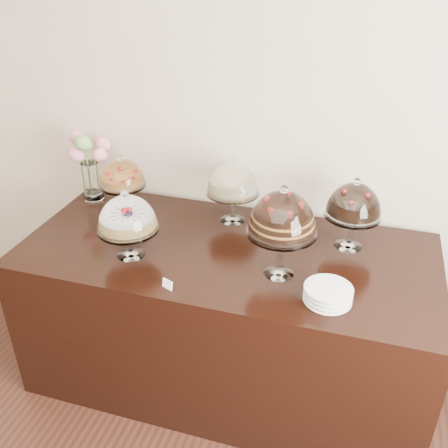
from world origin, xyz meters
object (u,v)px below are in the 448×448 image
(cake_stand_dark_choco, at_px, (354,203))
(cake_stand_sugar_sponge, at_px, (127,216))
(display_counter, at_px, (227,315))
(cake_stand_fruit_tart, at_px, (122,175))
(flower_vase, at_px, (89,161))
(cake_stand_cheesecake, at_px, (233,182))
(plate_stack, at_px, (328,294))
(cake_stand_choco_layer, at_px, (282,216))

(cake_stand_dark_choco, bearing_deg, cake_stand_sugar_sponge, -158.83)
(display_counter, relative_size, cake_stand_fruit_tart, 6.36)
(cake_stand_dark_choco, xyz_separation_m, cake_stand_fruit_tart, (-1.36, 0.06, -0.04))
(cake_stand_sugar_sponge, distance_m, flower_vase, 0.76)
(display_counter, relative_size, cake_stand_cheesecake, 5.72)
(plate_stack, bearing_deg, display_counter, 152.80)
(display_counter, bearing_deg, cake_stand_fruit_tart, 159.09)
(cake_stand_fruit_tart, distance_m, flower_vase, 0.26)
(cake_stand_choco_layer, distance_m, plate_stack, 0.41)
(cake_stand_choco_layer, bearing_deg, cake_stand_fruit_tart, 158.06)
(cake_stand_sugar_sponge, relative_size, plate_stack, 1.73)
(cake_stand_choco_layer, bearing_deg, plate_stack, -30.48)
(cake_stand_dark_choco, height_order, cake_stand_fruit_tart, cake_stand_dark_choco)
(flower_vase, xyz_separation_m, plate_stack, (1.56, -0.64, -0.21))
(cake_stand_fruit_tart, relative_size, flower_vase, 0.79)
(cake_stand_cheesecake, xyz_separation_m, cake_stand_dark_choco, (0.67, -0.09, 0.01))
(flower_vase, bearing_deg, cake_stand_dark_choco, -4.49)
(cake_stand_sugar_sponge, bearing_deg, cake_stand_choco_layer, 4.17)
(cake_stand_choco_layer, relative_size, plate_stack, 2.24)
(cake_stand_cheesecake, xyz_separation_m, flower_vase, (-0.93, 0.03, 0.00))
(cake_stand_dark_choco, height_order, plate_stack, cake_stand_dark_choco)
(cake_stand_dark_choco, bearing_deg, plate_stack, -95.76)
(cake_stand_sugar_sponge, xyz_separation_m, cake_stand_dark_choco, (1.08, 0.42, 0.03))
(cake_stand_choco_layer, height_order, cake_stand_fruit_tart, cake_stand_choco_layer)
(cake_stand_choco_layer, relative_size, flower_vase, 1.09)
(cake_stand_dark_choco, height_order, flower_vase, flower_vase)
(cake_stand_fruit_tart, bearing_deg, cake_stand_cheesecake, 2.92)
(display_counter, relative_size, cake_stand_sugar_sponge, 5.95)
(cake_stand_cheesecake, bearing_deg, flower_vase, 178.06)
(cake_stand_fruit_tart, xyz_separation_m, plate_stack, (1.30, -0.57, -0.18))
(cake_stand_sugar_sponge, relative_size, flower_vase, 0.84)
(cake_stand_choco_layer, xyz_separation_m, cake_stand_fruit_tart, (-1.05, 0.42, -0.11))
(display_counter, xyz_separation_m, flower_vase, (-0.99, 0.35, 0.70))
(cake_stand_cheesecake, xyz_separation_m, plate_stack, (0.62, -0.61, -0.21))
(cake_stand_cheesecake, bearing_deg, display_counter, -79.61)
(cake_stand_dark_choco, bearing_deg, cake_stand_fruit_tart, 177.47)
(cake_stand_choco_layer, height_order, plate_stack, cake_stand_choco_layer)
(cake_stand_fruit_tart, bearing_deg, cake_stand_dark_choco, -2.53)
(cake_stand_dark_choco, xyz_separation_m, plate_stack, (-0.05, -0.51, -0.22))
(cake_stand_fruit_tart, xyz_separation_m, flower_vase, (-0.25, 0.07, 0.04))
(cake_stand_dark_choco, relative_size, plate_stack, 1.86)
(cake_stand_sugar_sponge, relative_size, cake_stand_choco_layer, 0.77)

